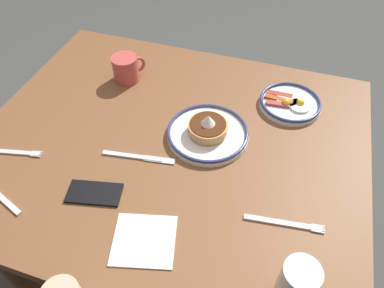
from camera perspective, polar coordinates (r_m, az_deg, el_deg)
name	(u,v)px	position (r m, az deg, el deg)	size (l,w,h in m)	color
ground_plane	(177,249)	(1.70, -2.40, -16.27)	(6.00, 6.00, 0.00)	#454744
dining_table	(171,162)	(1.18, -3.33, -2.92)	(1.17, 0.98, 0.72)	brown
plate_near_main	(290,103)	(1.24, 15.21, 6.29)	(0.20, 0.20, 0.04)	white
plate_center_pancakes	(208,132)	(1.10, 2.49, 1.98)	(0.25, 0.25, 0.08)	white
coffee_mug	(126,68)	(1.31, -10.35, 11.70)	(0.10, 0.11, 0.09)	#BF4C47
drinking_glass	(294,288)	(0.81, 15.88, -21.03)	(0.08, 0.08, 0.15)	silver
cell_phone	(94,193)	(1.00, -15.17, -7.49)	(0.14, 0.07, 0.01)	black
paper_napkin	(144,240)	(0.91, -7.57, -14.84)	(0.15, 0.14, 0.00)	white
fork_near	(284,223)	(0.95, 14.36, -12.03)	(0.20, 0.04, 0.01)	silver
fork_far	(12,152)	(1.18, -26.52, -1.17)	(0.18, 0.06, 0.01)	silver
butter_knife	(139,157)	(1.06, -8.45, -2.06)	(0.22, 0.05, 0.01)	silver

